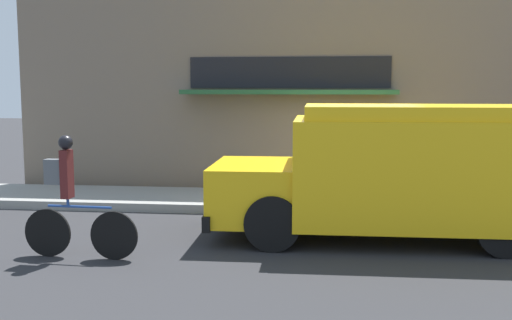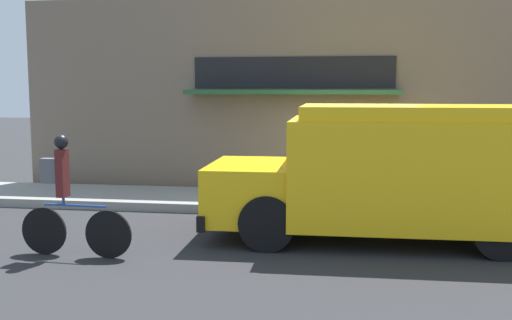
# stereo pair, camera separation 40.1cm
# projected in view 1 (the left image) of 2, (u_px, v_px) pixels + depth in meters

# --- Properties ---
(ground_plane) EXTENTS (70.00, 70.00, 0.00)m
(ground_plane) POSITION_uv_depth(u_px,v_px,m) (345.00, 218.00, 11.29)
(ground_plane) COLOR #2B2B2D
(sidewalk) EXTENTS (28.00, 2.04, 0.18)m
(sidewalk) POSITION_uv_depth(u_px,v_px,m) (344.00, 203.00, 12.29)
(sidewalk) COLOR gray
(sidewalk) RESTS_ON ground_plane
(storefront) EXTENTS (15.29, 0.87, 4.49)m
(storefront) POSITION_uv_depth(u_px,v_px,m) (342.00, 96.00, 13.45)
(storefront) COLOR #756656
(storefront) RESTS_ON ground_plane
(school_bus) EXTENTS (5.49, 2.69, 2.16)m
(school_bus) POSITION_uv_depth(u_px,v_px,m) (400.00, 170.00, 9.61)
(school_bus) COLOR yellow
(school_bus) RESTS_ON ground_plane
(cyclist) EXTENTS (1.72, 0.21, 1.77)m
(cyclist) POSITION_uv_depth(u_px,v_px,m) (72.00, 201.00, 8.54)
(cyclist) COLOR black
(cyclist) RESTS_ON ground_plane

